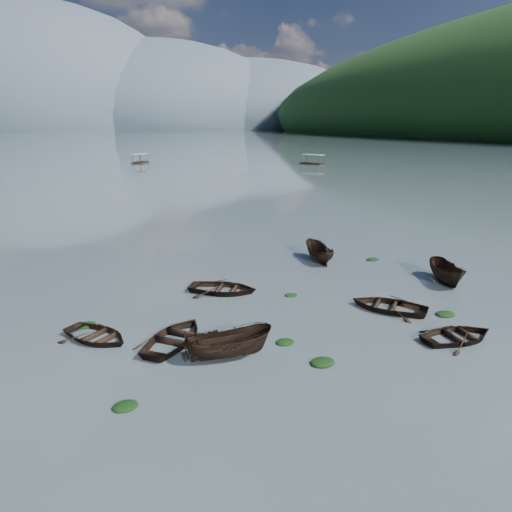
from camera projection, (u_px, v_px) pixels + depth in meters
name	position (u px, v px, depth m)	size (l,w,h in m)	color
ground_plane	(346.00, 363.00, 21.54)	(2400.00, 2400.00, 0.00)	#526166
haze_mtn_b	(46.00, 130.00, 808.17)	(520.00, 520.00, 340.00)	#475666
haze_mtn_c	(159.00, 129.00, 876.67)	(520.00, 520.00, 260.00)	#475666
haze_mtn_d	(247.00, 129.00, 938.33)	(520.00, 520.00, 220.00)	#475666
rowboat_0	(97.00, 339.00, 23.90)	(2.86, 4.01, 0.83)	black
rowboat_1	(175.00, 342.00, 23.55)	(3.22, 4.51, 0.93)	black
rowboat_2	(229.00, 357.00, 22.11)	(1.62, 4.30, 1.66)	black
rowboat_3	(388.00, 309.00, 27.72)	(3.22, 4.50, 0.93)	black
rowboat_4	(458.00, 340.00, 23.84)	(2.92, 4.09, 0.85)	black
rowboat_5	(446.00, 282.00, 32.54)	(1.65, 4.39, 1.70)	black
rowboat_6	(223.00, 292.00, 30.56)	(3.26, 4.57, 0.95)	black
rowboat_8	(318.00, 261.00, 37.56)	(1.60, 4.27, 1.65)	black
weed_clump_0	(125.00, 407.00, 18.16)	(1.03, 0.84, 0.22)	black
weed_clump_1	(285.00, 343.00, 23.49)	(0.98, 0.79, 0.22)	black
weed_clump_2	(323.00, 364.00, 21.47)	(1.20, 0.96, 0.26)	black
weed_clump_3	(291.00, 296.00, 29.94)	(0.85, 0.71, 0.19)	black
weed_clump_4	(445.00, 315.00, 26.91)	(1.19, 0.94, 0.25)	black
weed_clump_5	(86.00, 326.00, 25.44)	(1.13, 0.92, 0.24)	black
weed_clump_6	(224.00, 284.00, 32.02)	(1.07, 0.89, 0.22)	black
weed_clump_7	(373.00, 260.00, 37.76)	(1.05, 0.84, 0.23)	black
pontoon_centre	(141.00, 163.00, 129.98)	(2.72, 6.52, 2.50)	black
pontoon_right	(312.00, 164.00, 126.14)	(2.75, 6.61, 2.53)	black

